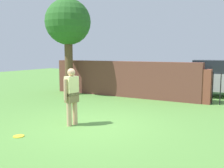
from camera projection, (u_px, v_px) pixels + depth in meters
ground_plane at (93, 126)px, 7.14m from camera, size 40.00×40.00×0.00m
brick_wall at (122, 79)px, 11.98m from camera, size 7.30×0.50×1.66m
tree at (68, 24)px, 12.19m from camera, size 2.20×2.20×4.64m
person at (72, 94)px, 7.11m from camera, size 0.28×0.53×1.62m
car at (215, 78)px, 11.94m from camera, size 4.40×2.37×1.72m
frisbee_yellow at (19, 136)px, 6.22m from camera, size 0.27×0.27×0.02m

